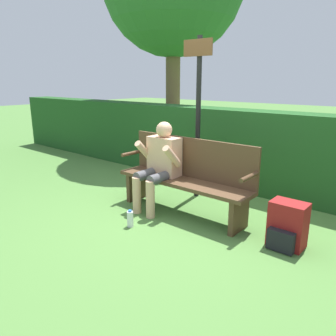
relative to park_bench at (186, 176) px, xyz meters
The scene contains 7 objects.
ground_plane 0.49m from the park_bench, 90.00° to the right, with size 40.00×40.00×0.00m, color #4C7A38.
hedge_back 1.39m from the park_bench, 90.00° to the left, with size 12.00×0.52×1.23m.
park_bench is the anchor object (origin of this frame).
person_seated 0.39m from the park_bench, 159.78° to the right, with size 0.57×0.57×1.15m.
backpack 1.38m from the park_bench, ahead, with size 0.36×0.32×0.48m.
water_bottle 0.90m from the park_bench, 105.39° to the right, with size 0.07×0.07×0.21m.
signpost 1.01m from the park_bench, 112.50° to the left, with size 0.45×0.09×2.23m.
Camera 1 is at (2.40, -3.12, 1.67)m, focal length 35.00 mm.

